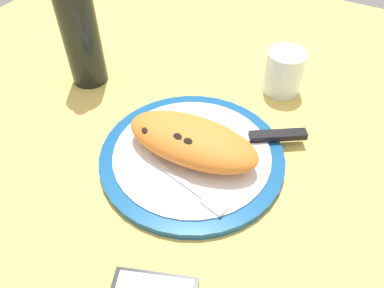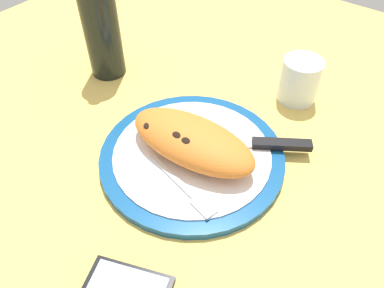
% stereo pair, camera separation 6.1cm
% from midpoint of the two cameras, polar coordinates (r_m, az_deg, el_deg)
% --- Properties ---
extents(ground_plane, '(1.50, 1.50, 0.03)m').
position_cam_midpoint_polar(ground_plane, '(0.65, 2.70, -3.31)').
color(ground_plane, '#DBB756').
extents(plate, '(0.31, 0.31, 0.02)m').
position_cam_midpoint_polar(plate, '(0.63, 2.77, -1.95)').
color(plate, navy).
rests_on(plate, ground_plane).
extents(calzone, '(0.23, 0.12, 0.06)m').
position_cam_midpoint_polar(calzone, '(0.60, 3.06, 0.03)').
color(calzone, orange).
rests_on(calzone, plate).
extents(fork, '(0.15, 0.05, 0.00)m').
position_cam_midpoint_polar(fork, '(0.57, 2.15, -7.19)').
color(fork, silver).
rests_on(fork, plate).
extents(knife, '(0.21, 0.15, 0.01)m').
position_cam_midpoint_polar(knife, '(0.65, 13.60, -0.11)').
color(knife, silver).
rests_on(knife, plate).
extents(water_glass, '(0.08, 0.08, 0.09)m').
position_cam_midpoint_polar(water_glass, '(0.77, 18.39, 8.85)').
color(water_glass, silver).
rests_on(water_glass, ground_plane).
extents(wine_bottle, '(0.07, 0.07, 0.28)m').
position_cam_midpoint_polar(wine_bottle, '(0.79, -11.69, 17.51)').
color(wine_bottle, black).
rests_on(wine_bottle, ground_plane).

